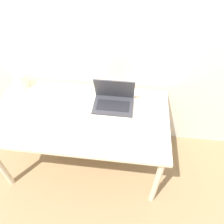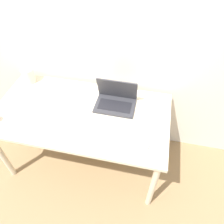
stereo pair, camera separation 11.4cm
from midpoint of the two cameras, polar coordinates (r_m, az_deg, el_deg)
ground_plane at (r=2.24m, az=-10.25°, el=-20.77°), size 12.00×12.00×0.00m
wall_back at (r=1.87m, az=-8.95°, el=21.00°), size 6.00×0.05×2.50m
desk at (r=1.89m, az=-9.95°, el=-2.26°), size 1.47×0.78×0.72m
laptop at (r=1.86m, az=-1.33°, el=3.18°), size 0.34×0.23×0.24m
keyboard at (r=1.66m, az=-2.35°, el=-6.30°), size 0.44×0.20×0.02m
mouse at (r=1.63m, az=7.44°, el=-7.84°), size 0.06×0.10×0.03m
vase at (r=2.19m, az=-24.25°, el=7.97°), size 0.11×0.11×0.20m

